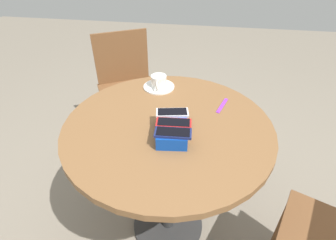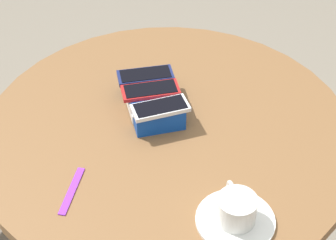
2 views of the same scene
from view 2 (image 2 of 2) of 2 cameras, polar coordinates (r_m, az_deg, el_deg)
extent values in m
cylinder|color=#2D2D2D|center=(1.64, 0.00, -10.77)|extent=(0.07, 0.07, 0.71)
cylinder|color=brown|center=(1.36, 0.00, -1.11)|extent=(0.90, 0.90, 0.03)
cube|color=#0F42AD|center=(1.39, -1.56, 2.03)|extent=(0.20, 0.14, 0.05)
cube|color=white|center=(1.38, -4.00, 1.33)|extent=(0.11, 0.01, 0.02)
cube|color=navy|center=(1.41, -2.31, 4.53)|extent=(0.07, 0.14, 0.01)
cube|color=black|center=(1.41, -2.31, 4.72)|extent=(0.06, 0.13, 0.00)
cube|color=red|center=(1.36, -1.79, 3.02)|extent=(0.07, 0.14, 0.01)
cube|color=black|center=(1.36, -1.79, 3.21)|extent=(0.06, 0.13, 0.00)
cube|color=silver|center=(1.32, -0.81, 1.37)|extent=(0.08, 0.14, 0.01)
cube|color=black|center=(1.31, -0.82, 1.57)|extent=(0.07, 0.13, 0.00)
cylinder|color=white|center=(1.16, 6.85, -10.09)|extent=(0.16, 0.16, 0.01)
cylinder|color=white|center=(1.13, 6.98, -9.02)|extent=(0.08, 0.08, 0.06)
cylinder|color=brown|center=(1.11, 7.08, -8.23)|extent=(0.07, 0.07, 0.00)
torus|color=white|center=(1.16, 6.42, -7.39)|extent=(0.05, 0.01, 0.05)
cube|color=purple|center=(1.22, -9.74, -7.09)|extent=(0.13, 0.06, 0.00)
cylinder|color=brown|center=(2.03, -14.17, -5.75)|extent=(0.04, 0.04, 0.45)
camera|label=1|loc=(1.89, -9.33, 34.01)|focal=28.00mm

